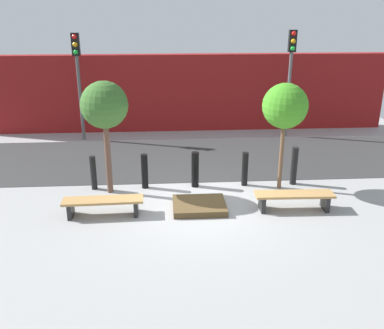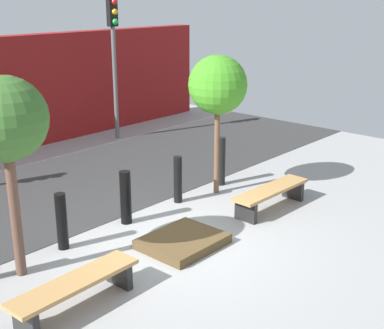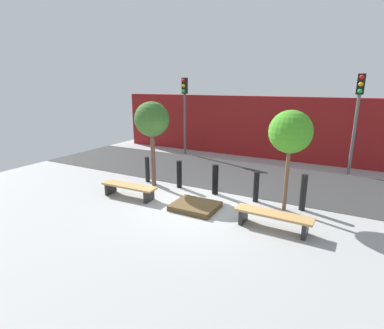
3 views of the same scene
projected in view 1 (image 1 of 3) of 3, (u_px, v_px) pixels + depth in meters
name	position (u px, v px, depth m)	size (l,w,h in m)	color
ground_plane	(198.00, 204.00, 10.91)	(18.00, 18.00, 0.00)	#9C9C9C
road_strip	(190.00, 158.00, 14.21)	(18.00, 4.22, 0.01)	#343434
building_facade	(184.00, 93.00, 17.07)	(16.20, 0.50, 3.01)	maroon
bench_left	(103.00, 203.00, 10.23)	(1.93, 0.52, 0.43)	black
bench_right	(294.00, 198.00, 10.52)	(1.95, 0.52, 0.44)	black
planter_bed	(199.00, 206.00, 10.65)	(1.31, 1.09, 0.16)	brown
tree_behind_left_bench	(104.00, 106.00, 10.81)	(1.21, 1.21, 3.01)	brown
tree_behind_right_bench	(285.00, 107.00, 11.13)	(1.19, 1.19, 2.91)	brown
bollard_far_left	(93.00, 173.00, 11.67)	(0.16, 0.16, 0.95)	black
bollard_left	(145.00, 171.00, 11.75)	(0.18, 0.18, 0.97)	black
bollard_center	(195.00, 170.00, 11.83)	(0.21, 0.21, 1.00)	black
bollard_right	(245.00, 169.00, 11.92)	(0.17, 0.17, 0.97)	black
bollard_far_right	(294.00, 166.00, 11.99)	(0.18, 0.18, 1.08)	black
traffic_light_west	(78.00, 68.00, 15.29)	(0.28, 0.27, 3.89)	#545454
traffic_light_mid_west	(291.00, 65.00, 15.75)	(0.28, 0.27, 3.96)	#5E5E5E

